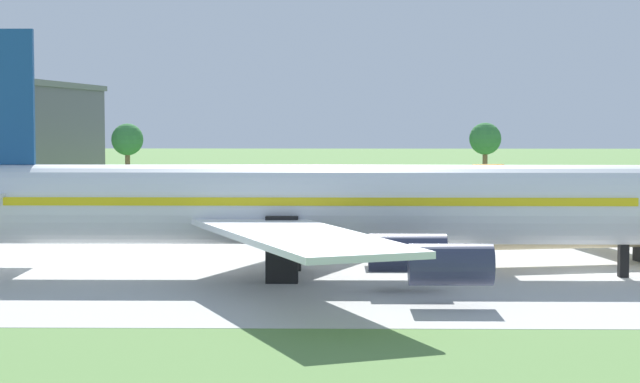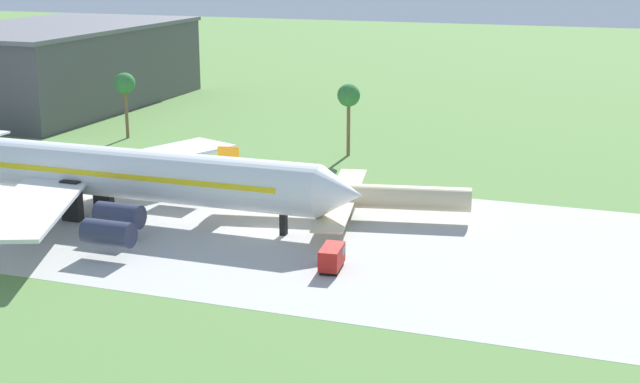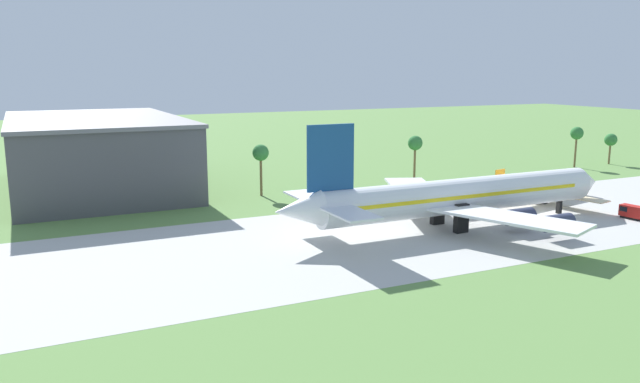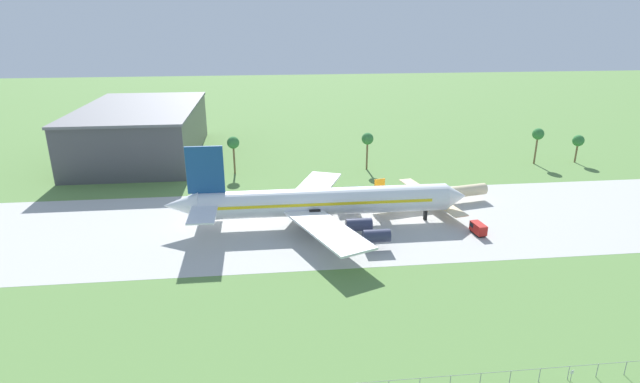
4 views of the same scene
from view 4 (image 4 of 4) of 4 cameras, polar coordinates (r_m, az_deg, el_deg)
name	(u,v)px [view 4 (image 4 of 4)]	position (r m, az deg, el deg)	size (l,w,h in m)	color
ground_plane	(416,219)	(118.73, 10.86, -3.14)	(600.00, 600.00, 0.00)	#5B8442
taxiway_strip	(416,219)	(118.73, 10.86, -3.13)	(320.00, 44.00, 0.02)	#B2B2AD
jet_airliner	(320,202)	(111.67, 0.00, -1.19)	(68.13, 51.32, 19.06)	white
regional_aircraft	(430,195)	(126.86, 12.49, -0.41)	(31.18, 28.24, 8.43)	beige
baggage_tug	(478,228)	(113.80, 17.60, -4.02)	(2.48, 4.46, 2.51)	black
perimeter_fence	(540,373)	(74.26, 23.84, -18.40)	(80.10, 0.10, 2.10)	gray
no_stopping_sign	(572,374)	(76.33, 26.81, -18.14)	(0.44, 0.08, 1.68)	gray
terminal_building	(142,131)	(177.98, -19.70, 6.51)	(36.72, 61.20, 16.68)	#47474C
palm_tree_row	(433,140)	(158.07, 12.79, 5.79)	(112.35, 3.60, 11.53)	brown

